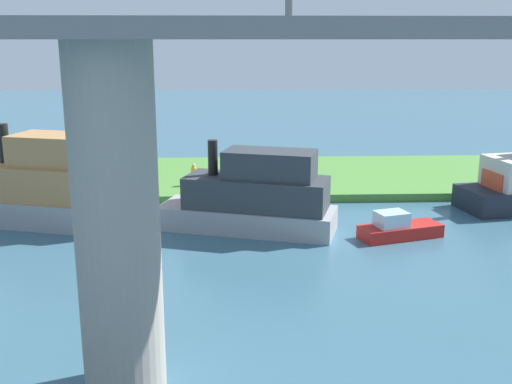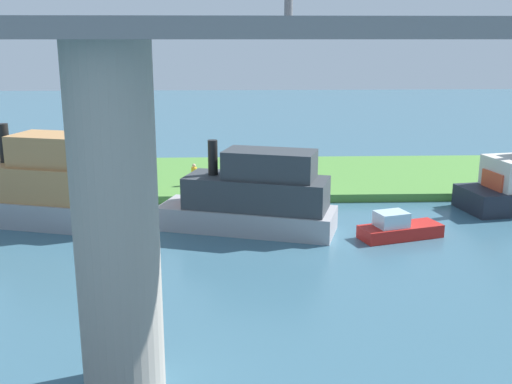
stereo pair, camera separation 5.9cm
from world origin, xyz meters
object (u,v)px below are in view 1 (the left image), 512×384
riverboat_paddlewheel (253,198)px  mooring_post (265,185)px  motorboat_red (48,187)px  skiff_small (398,228)px  bridge_pylon (117,226)px  person_on_bank (194,174)px

riverboat_paddlewheel → mooring_post: bearing=-99.4°
motorboat_red → skiff_small: (-17.98, 3.29, -1.46)m
skiff_small → bridge_pylon: bearing=48.5°
mooring_post → skiff_small: size_ratio=0.22×
bridge_pylon → riverboat_paddlewheel: 15.32m
bridge_pylon → motorboat_red: bearing=-67.5°
person_on_bank → skiff_small: (-10.65, 9.51, -0.71)m
bridge_pylon → mooring_post: bearing=-104.2°
motorboat_red → riverboat_paddlewheel: size_ratio=1.14×
person_on_bank → skiff_small: person_on_bank is taller
riverboat_paddlewheel → skiff_small: 7.44m
person_on_bank → mooring_post: 4.96m
bridge_pylon → motorboat_red: (6.66, -16.11, -2.88)m
bridge_pylon → riverboat_paddlewheel: bridge_pylon is taller
person_on_bank → skiff_small: size_ratio=0.32×
bridge_pylon → person_on_bank: bearing=-91.7°
person_on_bank → skiff_small: bearing=138.2°
skiff_small → motorboat_red: bearing=-10.4°
motorboat_red → skiff_small: size_ratio=2.48×
motorboat_red → riverboat_paddlewheel: bearing=171.1°
person_on_bank → mooring_post: bearing=153.1°
riverboat_paddlewheel → skiff_small: size_ratio=2.17×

